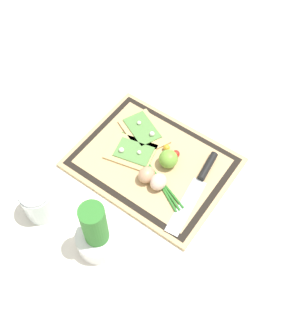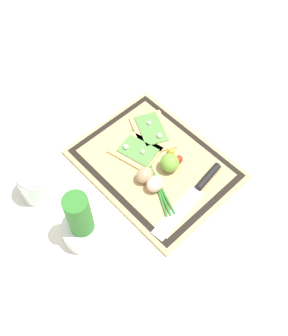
{
  "view_description": "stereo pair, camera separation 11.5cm",
  "coord_description": "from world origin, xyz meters",
  "px_view_note": "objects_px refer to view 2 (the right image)",
  "views": [
    {
      "loc": [
        -0.36,
        0.54,
        1.01
      ],
      "look_at": [
        0.0,
        0.04,
        0.03
      ],
      "focal_mm": 42.0,
      "sensor_mm": 36.0,
      "label": 1
    },
    {
      "loc": [
        -0.45,
        0.46,
        1.01
      ],
      "look_at": [
        0.0,
        0.04,
        0.03
      ],
      "focal_mm": 42.0,
      "sensor_mm": 36.0,
      "label": 2
    }
  ],
  "objects_px": {
    "knife": "(199,188)",
    "pizza_slice_far": "(136,150)",
    "egg_brown": "(145,175)",
    "sauce_jar": "(36,185)",
    "lime": "(170,163)",
    "pizza_slice_near": "(152,132)",
    "egg_pink": "(155,184)",
    "cherry_tomato_yellow": "(171,152)",
    "cherry_tomato_red": "(179,159)",
    "herb_pot": "(82,225)"
  },
  "relations": [
    {
      "from": "knife",
      "to": "pizza_slice_far",
      "type": "bearing_deg",
      "value": 10.64
    },
    {
      "from": "pizza_slice_near",
      "to": "sauce_jar",
      "type": "xyz_separation_m",
      "value": [
        0.07,
        0.38,
        0.03
      ]
    },
    {
      "from": "cherry_tomato_red",
      "to": "egg_pink",
      "type": "bearing_deg",
      "value": 97.98
    },
    {
      "from": "egg_brown",
      "to": "sauce_jar",
      "type": "distance_m",
      "value": 0.31
    },
    {
      "from": "pizza_slice_near",
      "to": "lime",
      "type": "distance_m",
      "value": 0.14
    },
    {
      "from": "cherry_tomato_red",
      "to": "herb_pot",
      "type": "bearing_deg",
      "value": 87.95
    },
    {
      "from": "pizza_slice_near",
      "to": "egg_brown",
      "type": "height_order",
      "value": "egg_brown"
    },
    {
      "from": "pizza_slice_far",
      "to": "knife",
      "type": "xyz_separation_m",
      "value": [
        -0.22,
        -0.04,
        0.0
      ]
    },
    {
      "from": "pizza_slice_near",
      "to": "herb_pot",
      "type": "height_order",
      "value": "herb_pot"
    },
    {
      "from": "lime",
      "to": "cherry_tomato_yellow",
      "type": "xyz_separation_m",
      "value": [
        0.03,
        -0.04,
        -0.02
      ]
    },
    {
      "from": "cherry_tomato_yellow",
      "to": "sauce_jar",
      "type": "bearing_deg",
      "value": 65.46
    },
    {
      "from": "egg_brown",
      "to": "egg_pink",
      "type": "height_order",
      "value": "same"
    },
    {
      "from": "lime",
      "to": "herb_pot",
      "type": "relative_size",
      "value": 0.28
    },
    {
      "from": "sauce_jar",
      "to": "knife",
      "type": "bearing_deg",
      "value": -132.4
    },
    {
      "from": "egg_brown",
      "to": "cherry_tomato_yellow",
      "type": "bearing_deg",
      "value": -84.69
    },
    {
      "from": "knife",
      "to": "cherry_tomato_yellow",
      "type": "distance_m",
      "value": 0.14
    },
    {
      "from": "knife",
      "to": "cherry_tomato_red",
      "type": "height_order",
      "value": "cherry_tomato_red"
    },
    {
      "from": "lime",
      "to": "cherry_tomato_red",
      "type": "distance_m",
      "value": 0.04
    },
    {
      "from": "egg_brown",
      "to": "herb_pot",
      "type": "xyz_separation_m",
      "value": [
        -0.01,
        0.23,
        0.03
      ]
    },
    {
      "from": "cherry_tomato_red",
      "to": "cherry_tomato_yellow",
      "type": "bearing_deg",
      "value": -4.59
    },
    {
      "from": "egg_brown",
      "to": "cherry_tomato_yellow",
      "type": "distance_m",
      "value": 0.12
    },
    {
      "from": "lime",
      "to": "pizza_slice_near",
      "type": "bearing_deg",
      "value": -22.99
    },
    {
      "from": "pizza_slice_near",
      "to": "cherry_tomato_yellow",
      "type": "bearing_deg",
      "value": 171.75
    },
    {
      "from": "lime",
      "to": "herb_pot",
      "type": "distance_m",
      "value": 0.31
    },
    {
      "from": "herb_pot",
      "to": "egg_brown",
      "type": "bearing_deg",
      "value": -87.04
    },
    {
      "from": "pizza_slice_far",
      "to": "lime",
      "type": "relative_size",
      "value": 2.84
    },
    {
      "from": "pizza_slice_near",
      "to": "knife",
      "type": "height_order",
      "value": "pizza_slice_near"
    },
    {
      "from": "cherry_tomato_yellow",
      "to": "cherry_tomato_red",
      "type": "bearing_deg",
      "value": 175.41
    },
    {
      "from": "knife",
      "to": "egg_pink",
      "type": "relative_size",
      "value": 5.42
    },
    {
      "from": "egg_pink",
      "to": "sauce_jar",
      "type": "relative_size",
      "value": 0.48
    },
    {
      "from": "cherry_tomato_red",
      "to": "herb_pot",
      "type": "height_order",
      "value": "herb_pot"
    },
    {
      "from": "cherry_tomato_red",
      "to": "sauce_jar",
      "type": "distance_m",
      "value": 0.42
    },
    {
      "from": "pizza_slice_far",
      "to": "herb_pot",
      "type": "relative_size",
      "value": 0.8
    },
    {
      "from": "pizza_slice_far",
      "to": "lime",
      "type": "bearing_deg",
      "value": -164.86
    },
    {
      "from": "herb_pot",
      "to": "lime",
      "type": "bearing_deg",
      "value": -91.79
    },
    {
      "from": "knife",
      "to": "egg_pink",
      "type": "bearing_deg",
      "value": 44.87
    },
    {
      "from": "egg_pink",
      "to": "cherry_tomato_yellow",
      "type": "bearing_deg",
      "value": -66.4
    },
    {
      "from": "pizza_slice_far",
      "to": "cherry_tomato_red",
      "type": "xyz_separation_m",
      "value": [
        -0.12,
        -0.07,
        0.01
      ]
    },
    {
      "from": "pizza_slice_near",
      "to": "cherry_tomato_red",
      "type": "relative_size",
      "value": 8.0
    },
    {
      "from": "egg_pink",
      "to": "cherry_tomato_yellow",
      "type": "distance_m",
      "value": 0.13
    },
    {
      "from": "knife",
      "to": "cherry_tomato_red",
      "type": "xyz_separation_m",
      "value": [
        0.11,
        -0.03,
        0.0
      ]
    },
    {
      "from": "egg_brown",
      "to": "herb_pot",
      "type": "height_order",
      "value": "herb_pot"
    },
    {
      "from": "pizza_slice_far",
      "to": "egg_brown",
      "type": "distance_m",
      "value": 0.11
    },
    {
      "from": "lime",
      "to": "egg_pink",
      "type": "bearing_deg",
      "value": 103.7
    },
    {
      "from": "cherry_tomato_red",
      "to": "sauce_jar",
      "type": "xyz_separation_m",
      "value": [
        0.21,
        0.37,
        0.02
      ]
    },
    {
      "from": "herb_pot",
      "to": "sauce_jar",
      "type": "xyz_separation_m",
      "value": [
        0.19,
        0.02,
        -0.02
      ]
    },
    {
      "from": "egg_pink",
      "to": "lime",
      "type": "bearing_deg",
      "value": -76.3
    },
    {
      "from": "sauce_jar",
      "to": "herb_pot",
      "type": "bearing_deg",
      "value": -175.04
    },
    {
      "from": "egg_brown",
      "to": "lime",
      "type": "height_order",
      "value": "lime"
    },
    {
      "from": "knife",
      "to": "cherry_tomato_yellow",
      "type": "bearing_deg",
      "value": -11.99
    }
  ]
}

